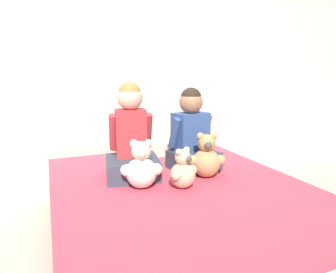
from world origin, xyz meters
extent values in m
plane|color=#B2A899|center=(0.00, 0.00, 0.00)|extent=(14.00, 14.00, 0.00)
cube|color=beige|center=(0.00, 1.07, 1.25)|extent=(8.00, 0.06, 2.50)
cube|color=#473828|center=(0.00, 0.00, 0.10)|extent=(1.61, 1.96, 0.21)
cube|color=white|center=(0.00, 0.00, 0.29)|extent=(1.57, 1.93, 0.17)
cube|color=#C64256|center=(0.00, 0.00, 0.39)|extent=(1.59, 1.95, 0.03)
cube|color=#384251|center=(-0.25, 0.27, 0.48)|extent=(0.41, 0.41, 0.14)
cube|color=#B23338|center=(-0.24, 0.33, 0.71)|extent=(0.23, 0.19, 0.33)
sphere|color=beige|center=(-0.24, 0.33, 0.96)|extent=(0.17, 0.17, 0.17)
sphere|color=#A37A42|center=(-0.24, 0.33, 0.99)|extent=(0.15, 0.15, 0.15)
cylinder|color=#B23338|center=(-0.36, 0.35, 0.72)|extent=(0.08, 0.15, 0.27)
cylinder|color=#B23338|center=(-0.12, 0.31, 0.72)|extent=(0.08, 0.15, 0.27)
cube|color=#384251|center=(0.23, 0.27, 0.48)|extent=(0.37, 0.36, 0.14)
cube|color=#33518E|center=(0.22, 0.32, 0.69)|extent=(0.28, 0.21, 0.29)
sphere|color=#9E7051|center=(0.22, 0.32, 0.91)|extent=(0.17, 0.17, 0.17)
sphere|color=#2D2319|center=(0.22, 0.32, 0.95)|extent=(0.15, 0.15, 0.15)
cylinder|color=#33518E|center=(0.08, 0.29, 0.70)|extent=(0.08, 0.14, 0.24)
cylinder|color=#33518E|center=(0.36, 0.35, 0.70)|extent=(0.08, 0.14, 0.24)
sphere|color=silver|center=(-0.25, 0.06, 0.51)|extent=(0.20, 0.20, 0.20)
sphere|color=silver|center=(-0.25, 0.06, 0.65)|extent=(0.12, 0.12, 0.12)
sphere|color=beige|center=(-0.26, 0.01, 0.64)|extent=(0.06, 0.06, 0.06)
sphere|color=silver|center=(-0.29, 0.07, 0.70)|extent=(0.05, 0.05, 0.05)
sphere|color=silver|center=(-0.21, 0.04, 0.70)|extent=(0.05, 0.05, 0.05)
sphere|color=silver|center=(-0.35, 0.06, 0.53)|extent=(0.08, 0.08, 0.08)
sphere|color=silver|center=(-0.16, 0.01, 0.53)|extent=(0.08, 0.08, 0.08)
sphere|color=tan|center=(0.23, 0.08, 0.51)|extent=(0.20, 0.20, 0.20)
sphere|color=tan|center=(0.23, 0.08, 0.65)|extent=(0.12, 0.12, 0.12)
sphere|color=#4C4742|center=(0.21, 0.03, 0.65)|extent=(0.06, 0.06, 0.06)
sphere|color=tan|center=(0.19, 0.10, 0.70)|extent=(0.05, 0.05, 0.05)
sphere|color=tan|center=(0.27, 0.07, 0.70)|extent=(0.05, 0.05, 0.05)
sphere|color=tan|center=(0.13, 0.10, 0.53)|extent=(0.08, 0.08, 0.08)
sphere|color=tan|center=(0.31, 0.04, 0.53)|extent=(0.08, 0.08, 0.08)
sphere|color=#D1B78E|center=(-0.01, -0.04, 0.49)|extent=(0.16, 0.16, 0.16)
sphere|color=#D1B78E|center=(-0.01, -0.04, 0.61)|extent=(0.10, 0.10, 0.10)
sphere|color=#4C4742|center=(0.01, -0.08, 0.60)|extent=(0.05, 0.05, 0.05)
sphere|color=#D1B78E|center=(-0.04, -0.06, 0.65)|extent=(0.04, 0.04, 0.04)
sphere|color=#D1B78E|center=(0.02, -0.03, 0.65)|extent=(0.04, 0.04, 0.04)
sphere|color=#D1B78E|center=(-0.07, -0.09, 0.51)|extent=(0.06, 0.06, 0.06)
sphere|color=#D1B78E|center=(0.07, -0.03, 0.51)|extent=(0.06, 0.06, 0.06)
cube|color=beige|center=(0.00, 0.82, 0.46)|extent=(0.47, 0.27, 0.11)
camera|label=1|loc=(-0.77, -1.68, 1.11)|focal=32.00mm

